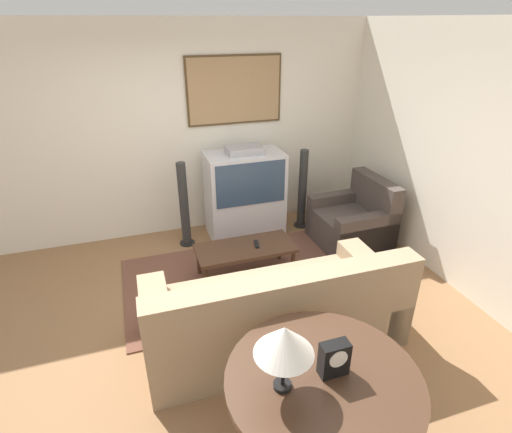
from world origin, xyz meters
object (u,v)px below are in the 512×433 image
object	(u,v)px
tv	(245,194)
armchair	(353,223)
couch	(275,314)
console_table	(323,385)
coffee_table	(245,250)
speaker_tower_right	(302,191)
table_lamp	(284,341)
mantel_clock	(334,359)
speaker_tower_left	(184,207)

from	to	relation	value
tv	armchair	bearing A→B (deg)	-29.89
couch	console_table	xyz separation A→B (m)	(-0.11, -1.10, 0.36)
coffee_table	console_table	xyz separation A→B (m)	(-0.16, -2.18, 0.33)
tv	speaker_tower_right	size ratio (longest dim) A/B	1.10
tv	table_lamp	distance (m)	3.27
couch	mantel_clock	xyz separation A→B (m)	(-0.05, -1.08, 0.54)
speaker_tower_right	couch	bearing A→B (deg)	-120.02
mantel_clock	speaker_tower_right	size ratio (longest dim) A/B	0.21
tv	speaker_tower_right	xyz separation A→B (m)	(0.82, -0.04, -0.05)
table_lamp	mantel_clock	bearing A→B (deg)	-0.18
console_table	table_lamp	bearing A→B (deg)	175.99
table_lamp	mantel_clock	xyz separation A→B (m)	(0.33, -0.00, -0.24)
couch	console_table	size ratio (longest dim) A/B	1.88
couch	speaker_tower_left	bearing A→B (deg)	-76.47
tv	couch	bearing A→B (deg)	-99.67
couch	mantel_clock	distance (m)	1.21
tv	table_lamp	bearing A→B (deg)	-103.00
mantel_clock	speaker_tower_left	world-z (taller)	speaker_tower_left
console_table	speaker_tower_left	xyz separation A→B (m)	(-0.35, 3.12, -0.14)
tv	mantel_clock	world-z (taller)	tv
tv	armchair	xyz separation A→B (m)	(1.24, -0.71, -0.29)
coffee_table	mantel_clock	size ratio (longest dim) A/B	4.76
table_lamp	mantel_clock	distance (m)	0.41
mantel_clock	speaker_tower_right	bearing A→B (deg)	68.64
armchair	table_lamp	world-z (taller)	table_lamp
coffee_table	speaker_tower_left	xyz separation A→B (m)	(-0.52, 0.94, 0.19)
armchair	coffee_table	world-z (taller)	armchair
console_table	armchair	bearing A→B (deg)	55.20
table_lamp	speaker_tower_left	world-z (taller)	table_lamp
couch	table_lamp	bearing A→B (deg)	71.49
tv	speaker_tower_right	world-z (taller)	tv
table_lamp	coffee_table	bearing A→B (deg)	78.82
couch	mantel_clock	bearing A→B (deg)	88.20
tv	console_table	xyz separation A→B (m)	(-0.46, -3.17, 0.09)
coffee_table	speaker_tower_right	xyz separation A→B (m)	(1.12, 0.94, 0.19)
couch	coffee_table	bearing A→B (deg)	-92.19
armchair	speaker_tower_right	distance (m)	0.83
couch	armchair	xyz separation A→B (m)	(1.59, 1.35, -0.02)
console_table	mantel_clock	distance (m)	0.19
table_lamp	console_table	bearing A→B (deg)	-4.01
tv	table_lamp	world-z (taller)	tv
speaker_tower_left	speaker_tower_right	xyz separation A→B (m)	(1.63, 0.00, 0.00)
coffee_table	mantel_clock	bearing A→B (deg)	-92.59
console_table	table_lamp	xyz separation A→B (m)	(-0.26, 0.02, 0.41)
coffee_table	speaker_tower_right	distance (m)	1.47
couch	coffee_table	world-z (taller)	couch
coffee_table	table_lamp	distance (m)	2.32
console_table	speaker_tower_left	distance (m)	3.14
console_table	speaker_tower_right	xyz separation A→B (m)	(1.28, 3.12, -0.14)
console_table	mantel_clock	world-z (taller)	mantel_clock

